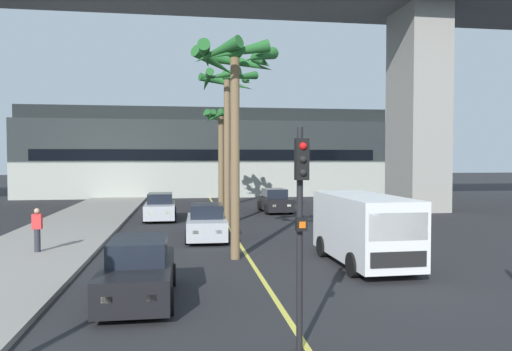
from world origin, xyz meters
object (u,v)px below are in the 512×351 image
at_px(car_queue_second, 275,201).
at_px(car_queue_third, 160,208).
at_px(delivery_van, 364,227).
at_px(traffic_light_median_near, 301,207).
at_px(palm_tree_far_median, 235,77).
at_px(car_queue_fourth, 138,272).
at_px(car_queue_front, 206,223).
at_px(pedestrian_near_crosswalk, 37,229).
at_px(palm_tree_mid_median, 228,98).
at_px(palm_tree_near_median, 221,129).

xyz_separation_m(car_queue_second, car_queue_third, (-7.43, -3.10, 0.00)).
distance_m(car_queue_third, delivery_van, 15.24).
bearing_deg(car_queue_second, traffic_light_median_near, -99.51).
bearing_deg(car_queue_third, palm_tree_far_median, -74.60).
bearing_deg(palm_tree_far_median, traffic_light_median_near, -87.83).
bearing_deg(car_queue_fourth, car_queue_third, 90.80).
relative_size(car_queue_front, car_queue_second, 1.00).
relative_size(car_queue_second, traffic_light_median_near, 0.99).
xyz_separation_m(car_queue_front, palm_tree_far_median, (0.83, -4.42, 5.79)).
bearing_deg(pedestrian_near_crosswalk, palm_tree_mid_median, 43.97).
xyz_separation_m(car_queue_front, car_queue_third, (-2.38, 7.23, 0.00)).
relative_size(car_queue_second, palm_tree_far_median, 0.54).
xyz_separation_m(palm_tree_far_median, pedestrian_near_crosswalk, (-7.20, 1.61, -5.51)).
height_order(car_queue_second, palm_tree_near_median, palm_tree_near_median).
xyz_separation_m(palm_tree_near_median, palm_tree_far_median, (-0.86, -18.28, 0.74)).
relative_size(car_queue_third, delivery_van, 0.78).
bearing_deg(traffic_light_median_near, palm_tree_near_median, 88.86).
bearing_deg(car_queue_third, delivery_van, -60.95).
relative_size(traffic_light_median_near, palm_tree_near_median, 0.58).
distance_m(traffic_light_median_near, palm_tree_mid_median, 18.08).
bearing_deg(car_queue_front, delivery_van, -50.47).
height_order(car_queue_front, traffic_light_median_near, traffic_light_median_near).
bearing_deg(palm_tree_near_median, car_queue_front, -96.95).
distance_m(car_queue_second, car_queue_fourth, 20.74).
xyz_separation_m(delivery_van, palm_tree_mid_median, (-3.64, 10.75, 5.57)).
bearing_deg(car_queue_second, pedestrian_near_crosswalk, -131.00).
relative_size(car_queue_fourth, palm_tree_far_median, 0.53).
xyz_separation_m(palm_tree_mid_median, palm_tree_far_median, (-0.55, -9.09, -0.34)).
bearing_deg(traffic_light_median_near, delivery_van, 60.61).
distance_m(car_queue_front, palm_tree_far_median, 7.33).
bearing_deg(car_queue_fourth, car_queue_front, 76.75).
bearing_deg(car_queue_third, car_queue_front, -71.80).
bearing_deg(palm_tree_far_median, delivery_van, -21.63).
relative_size(car_queue_third, palm_tree_near_median, 0.57).
distance_m(palm_tree_mid_median, palm_tree_far_median, 9.11).
relative_size(car_queue_third, palm_tree_far_median, 0.53).
height_order(palm_tree_far_median, pedestrian_near_crosswalk, palm_tree_far_median).
height_order(car_queue_fourth, delivery_van, delivery_van).
relative_size(car_queue_front, palm_tree_mid_median, 0.49).
bearing_deg(car_queue_front, palm_tree_near_median, 83.05).
distance_m(car_queue_fourth, palm_tree_mid_median, 15.50).
bearing_deg(car_queue_fourth, pedestrian_near_crosswalk, 123.79).
bearing_deg(car_queue_front, car_queue_third, 108.20).
xyz_separation_m(car_queue_fourth, delivery_van, (7.16, 3.04, 0.57)).
height_order(car_queue_third, delivery_van, delivery_van).
bearing_deg(palm_tree_far_median, palm_tree_near_median, 87.31).
xyz_separation_m(car_queue_front, palm_tree_mid_median, (1.38, 4.67, 6.13)).
bearing_deg(delivery_van, palm_tree_far_median, 158.37).
relative_size(palm_tree_near_median, palm_tree_mid_median, 0.86).
height_order(car_queue_front, car_queue_third, same).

